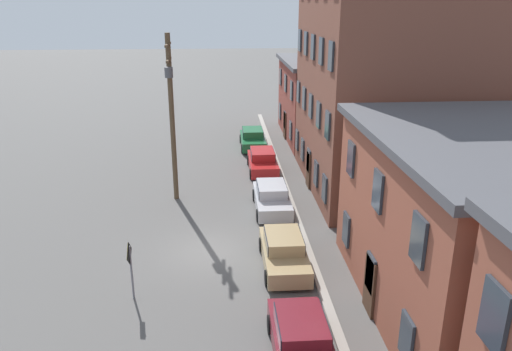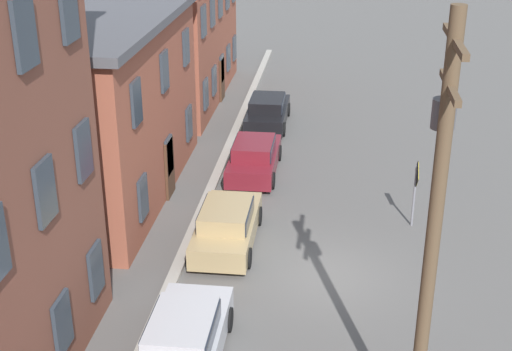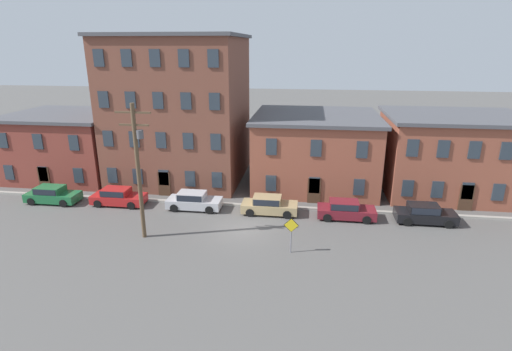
{
  "view_description": "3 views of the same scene",
  "coord_description": "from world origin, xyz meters",
  "px_view_note": "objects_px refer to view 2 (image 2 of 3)",
  "views": [
    {
      "loc": [
        20.58,
        0.66,
        10.97
      ],
      "look_at": [
        1.91,
        2.0,
        4.33
      ],
      "focal_mm": 35.0,
      "sensor_mm": 36.0,
      "label": 1
    },
    {
      "loc": [
        -18.76,
        -0.11,
        11.38
      ],
      "look_at": [
        -0.79,
        2.01,
        3.53
      ],
      "focal_mm": 50.0,
      "sensor_mm": 36.0,
      "label": 2
    },
    {
      "loc": [
        4.48,
        -26.0,
        12.73
      ],
      "look_at": [
        0.54,
        3.06,
        3.19
      ],
      "focal_mm": 28.0,
      "sensor_mm": 36.0,
      "label": 3
    }
  ],
  "objects_px": {
    "car_tan": "(227,224)",
    "caution_sign": "(416,183)",
    "car_silver": "(184,339)",
    "car_maroon": "(254,156)",
    "car_black": "(267,110)",
    "utility_pole": "(434,225)"
  },
  "relations": [
    {
      "from": "car_tan",
      "to": "caution_sign",
      "type": "bearing_deg",
      "value": -71.36
    },
    {
      "from": "car_silver",
      "to": "car_maroon",
      "type": "xyz_separation_m",
      "value": [
        12.14,
        -0.28,
        0.0
      ]
    },
    {
      "from": "car_black",
      "to": "caution_sign",
      "type": "relative_size",
      "value": 1.82
    },
    {
      "from": "car_silver",
      "to": "car_tan",
      "type": "height_order",
      "value": "same"
    },
    {
      "from": "car_tan",
      "to": "caution_sign",
      "type": "distance_m",
      "value": 6.53
    },
    {
      "from": "utility_pole",
      "to": "car_silver",
      "type": "bearing_deg",
      "value": 69.91
    },
    {
      "from": "car_black",
      "to": "car_tan",
      "type": "bearing_deg",
      "value": 179.45
    },
    {
      "from": "car_maroon",
      "to": "utility_pole",
      "type": "distance_m",
      "value": 15.65
    },
    {
      "from": "car_tan",
      "to": "car_black",
      "type": "relative_size",
      "value": 1.0
    },
    {
      "from": "car_silver",
      "to": "car_black",
      "type": "distance_m",
      "value": 18.0
    },
    {
      "from": "car_maroon",
      "to": "caution_sign",
      "type": "bearing_deg",
      "value": -123.12
    },
    {
      "from": "car_maroon",
      "to": "car_black",
      "type": "relative_size",
      "value": 1.0
    },
    {
      "from": "car_tan",
      "to": "utility_pole",
      "type": "distance_m",
      "value": 10.69
    },
    {
      "from": "car_silver",
      "to": "utility_pole",
      "type": "bearing_deg",
      "value": -110.09
    },
    {
      "from": "car_tan",
      "to": "car_maroon",
      "type": "xyz_separation_m",
      "value": [
        5.96,
        -0.17,
        0.0
      ]
    },
    {
      "from": "car_silver",
      "to": "caution_sign",
      "type": "relative_size",
      "value": 1.82
    },
    {
      "from": "caution_sign",
      "to": "car_tan",
      "type": "bearing_deg",
      "value": 108.64
    },
    {
      "from": "car_maroon",
      "to": "car_silver",
      "type": "bearing_deg",
      "value": 178.69
    },
    {
      "from": "car_maroon",
      "to": "caution_sign",
      "type": "height_order",
      "value": "caution_sign"
    },
    {
      "from": "car_black",
      "to": "caution_sign",
      "type": "distance_m",
      "value": 11.49
    },
    {
      "from": "car_tan",
      "to": "utility_pole",
      "type": "relative_size",
      "value": 0.47
    },
    {
      "from": "car_maroon",
      "to": "utility_pole",
      "type": "xyz_separation_m",
      "value": [
        -14.11,
        -5.1,
        4.48
      ]
    }
  ]
}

